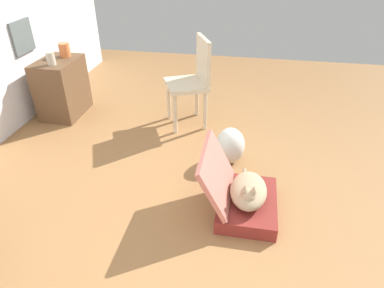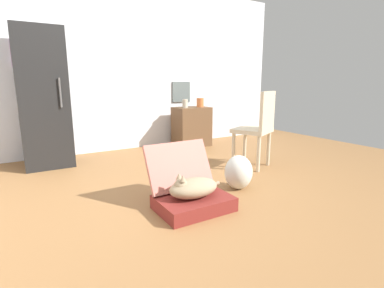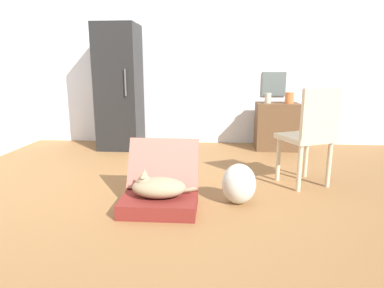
% 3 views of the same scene
% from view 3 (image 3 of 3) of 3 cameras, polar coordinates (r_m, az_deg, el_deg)
% --- Properties ---
extents(ground_plane, '(7.68, 7.68, 0.00)m').
position_cam_3_polar(ground_plane, '(3.16, -4.17, -8.40)').
color(ground_plane, olive).
rests_on(ground_plane, ground).
extents(wall_back, '(6.40, 0.15, 2.60)m').
position_cam_3_polar(wall_back, '(5.19, -0.77, 14.60)').
color(wall_back, silver).
rests_on(wall_back, ground).
extents(suitcase_base, '(0.61, 0.45, 0.12)m').
position_cam_3_polar(suitcase_base, '(2.80, -5.59, -10.02)').
color(suitcase_base, maroon).
rests_on(suitcase_base, ground).
extents(suitcase_lid, '(0.61, 0.24, 0.42)m').
position_cam_3_polar(suitcase_lid, '(2.94, -4.90, -3.32)').
color(suitcase_lid, '#B26356').
rests_on(suitcase_lid, suitcase_base).
extents(cat, '(0.52, 0.28, 0.22)m').
position_cam_3_polar(cat, '(2.75, -5.84, -7.26)').
color(cat, '#998466').
rests_on(cat, suitcase_base).
extents(plastic_bag_white, '(0.29, 0.27, 0.35)m').
position_cam_3_polar(plastic_bag_white, '(2.91, 7.97, -6.72)').
color(plastic_bag_white, silver).
rests_on(plastic_bag_white, ground).
extents(refrigerator, '(0.57, 0.62, 1.73)m').
position_cam_3_polar(refrigerator, '(4.91, -12.22, 9.33)').
color(refrigerator, black).
rests_on(refrigerator, ground).
extents(side_table, '(0.58, 0.41, 0.66)m').
position_cam_3_polar(side_table, '(4.91, 14.17, 2.94)').
color(side_table, brown).
rests_on(side_table, ground).
extents(vase_tall, '(0.09, 0.09, 0.14)m').
position_cam_3_polar(vase_tall, '(4.80, 12.78, 7.62)').
color(vase_tall, '#B7AD99').
rests_on(vase_tall, side_table).
extents(vase_short, '(0.12, 0.12, 0.15)m').
position_cam_3_polar(vase_short, '(4.85, 16.22, 7.55)').
color(vase_short, '#CC6B38').
rests_on(vase_short, side_table).
extents(chair, '(0.57, 0.56, 0.97)m').
position_cam_3_polar(chair, '(3.40, 19.44, 1.71)').
color(chair, beige).
rests_on(chair, ground).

